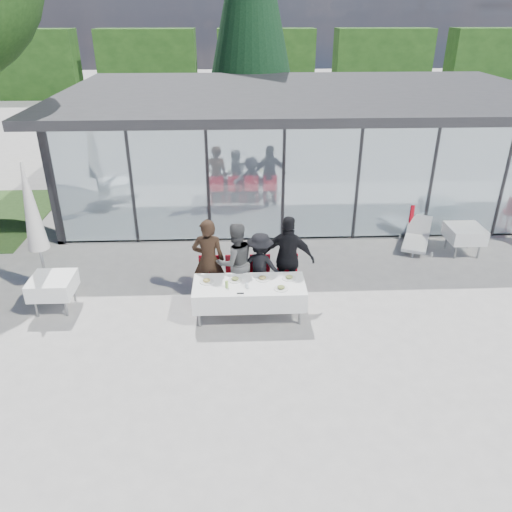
{
  "coord_description": "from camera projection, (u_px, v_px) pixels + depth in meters",
  "views": [
    {
      "loc": [
        -0.19,
        -8.31,
        5.75
      ],
      "look_at": [
        0.2,
        1.2,
        0.96
      ],
      "focal_mm": 35.0,
      "sensor_mm": 36.0,
      "label": 1
    }
  ],
  "objects": [
    {
      "name": "juice_bottle",
      "position": [
        227.0,
        284.0,
        9.84
      ],
      "size": [
        0.06,
        0.06,
        0.14
      ],
      "primitive_type": "cylinder",
      "color": "#94C953",
      "rests_on": "dining_table"
    },
    {
      "name": "spare_table_right",
      "position": [
        465.0,
        234.0,
        12.69
      ],
      "size": [
        0.86,
        0.86,
        0.74
      ],
      "color": "white",
      "rests_on": "ground"
    },
    {
      "name": "plate_extra",
      "position": [
        281.0,
        288.0,
        9.82
      ],
      "size": [
        0.29,
        0.29,
        0.07
      ],
      "color": "white",
      "rests_on": "dining_table"
    },
    {
      "name": "market_umbrella",
      "position": [
        32.0,
        214.0,
        10.31
      ],
      "size": [
        0.5,
        0.5,
        3.0
      ],
      "color": "black",
      "rests_on": "ground"
    },
    {
      "name": "treeline",
      "position": [
        207.0,
        64.0,
        33.93
      ],
      "size": [
        62.5,
        2.0,
        4.4
      ],
      "color": "#1A3D13",
      "rests_on": "ground"
    },
    {
      "name": "diner_a",
      "position": [
        209.0,
        260.0,
        10.52
      ],
      "size": [
        0.71,
        0.71,
        1.87
      ],
      "primitive_type": "imported",
      "rotation": [
        0.0,
        0.0,
        3.1
      ],
      "color": "black",
      "rests_on": "ground"
    },
    {
      "name": "spare_chair_b",
      "position": [
        414.0,
        218.0,
        13.65
      ],
      "size": [
        0.54,
        0.54,
        0.97
      ],
      "color": "#B80C19",
      "rests_on": "ground"
    },
    {
      "name": "plate_d",
      "position": [
        289.0,
        278.0,
        10.19
      ],
      "size": [
        0.29,
        0.29,
        0.07
      ],
      "color": "white",
      "rests_on": "dining_table"
    },
    {
      "name": "diner_c",
      "position": [
        260.0,
        267.0,
        10.64
      ],
      "size": [
        1.22,
        1.22,
        1.53
      ],
      "primitive_type": "imported",
      "rotation": [
        0.0,
        0.0,
        2.86
      ],
      "color": "black",
      "rests_on": "ground"
    },
    {
      "name": "plate_a",
      "position": [
        207.0,
        281.0,
        10.06
      ],
      "size": [
        0.29,
        0.29,
        0.07
      ],
      "color": "white",
      "rests_on": "dining_table"
    },
    {
      "name": "pavilion",
      "position": [
        302.0,
        128.0,
        16.4
      ],
      "size": [
        14.8,
        8.8,
        3.44
      ],
      "color": "gray",
      "rests_on": "ground"
    },
    {
      "name": "diner_chair_b",
      "position": [
        236.0,
        275.0,
        10.76
      ],
      "size": [
        0.44,
        0.44,
        0.97
      ],
      "color": "#B80C19",
      "rests_on": "ground"
    },
    {
      "name": "lounger",
      "position": [
        417.0,
        237.0,
        13.23
      ],
      "size": [
        1.09,
        1.46,
        0.72
      ],
      "color": "white",
      "rests_on": "ground"
    },
    {
      "name": "diner_chair_d",
      "position": [
        288.0,
        274.0,
        10.8
      ],
      "size": [
        0.44,
        0.44,
        0.97
      ],
      "color": "#B80C19",
      "rests_on": "ground"
    },
    {
      "name": "diner_chair_a",
      "position": [
        209.0,
        276.0,
        10.74
      ],
      "size": [
        0.44,
        0.44,
        0.97
      ],
      "color": "#B80C19",
      "rests_on": "ground"
    },
    {
      "name": "diner_b",
      "position": [
        236.0,
        262.0,
        10.57
      ],
      "size": [
        1.1,
        1.1,
        1.76
      ],
      "primitive_type": "imported",
      "rotation": [
        0.0,
        0.0,
        3.49
      ],
      "color": "#525252",
      "rests_on": "ground"
    },
    {
      "name": "folded_eyeglasses",
      "position": [
        240.0,
        293.0,
        9.66
      ],
      "size": [
        0.14,
        0.03,
        0.01
      ],
      "primitive_type": "cube",
      "color": "black",
      "rests_on": "dining_table"
    },
    {
      "name": "plate_b",
      "position": [
        235.0,
        279.0,
        10.13
      ],
      "size": [
        0.29,
        0.29,
        0.07
      ],
      "color": "white",
      "rests_on": "dining_table"
    },
    {
      "name": "ground",
      "position": [
        248.0,
        326.0,
        10.0
      ],
      "size": [
        90.0,
        90.0,
        0.0
      ],
      "primitive_type": "plane",
      "color": "#A4A09C",
      "rests_on": "ground"
    },
    {
      "name": "spare_table_left",
      "position": [
        53.0,
        286.0,
        10.33
      ],
      "size": [
        0.86,
        0.86,
        0.74
      ],
      "color": "white",
      "rests_on": "ground"
    },
    {
      "name": "diner_chair_c",
      "position": [
        260.0,
        275.0,
        10.78
      ],
      "size": [
        0.44,
        0.44,
        0.97
      ],
      "color": "#B80C19",
      "rests_on": "ground"
    },
    {
      "name": "diner_d",
      "position": [
        289.0,
        258.0,
        10.58
      ],
      "size": [
        1.37,
        1.37,
        1.89
      ],
      "primitive_type": "imported",
      "rotation": [
        0.0,
        0.0,
        2.86
      ],
      "color": "black",
      "rests_on": "ground"
    },
    {
      "name": "dining_table",
      "position": [
        249.0,
        293.0,
        10.1
      ],
      "size": [
        2.26,
        0.96,
        0.75
      ],
      "color": "white",
      "rests_on": "ground"
    },
    {
      "name": "plate_c",
      "position": [
        263.0,
        278.0,
        10.17
      ],
      "size": [
        0.29,
        0.29,
        0.07
      ],
      "color": "white",
      "rests_on": "dining_table"
    },
    {
      "name": "drinking_glasses",
      "position": [
        247.0,
        285.0,
        9.86
      ],
      "size": [
        0.07,
        0.07,
        0.1
      ],
      "color": "silver",
      "rests_on": "dining_table"
    }
  ]
}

